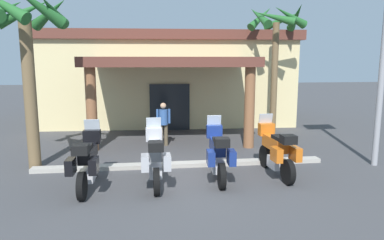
{
  "coord_description": "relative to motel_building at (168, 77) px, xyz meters",
  "views": [
    {
      "loc": [
        -1.11,
        -9.33,
        3.15
      ],
      "look_at": [
        0.42,
        2.31,
        1.2
      ],
      "focal_mm": 33.68,
      "sensor_mm": 36.0,
      "label": 1
    }
  ],
  "objects": [
    {
      "name": "curb_strip",
      "position": [
        -0.19,
        -8.85,
        -2.23
      ],
      "size": [
        8.66,
        0.36,
        0.12
      ],
      "primitive_type": "cube",
      "color": "#ADA89E",
      "rests_on": "ground_plane"
    },
    {
      "name": "ground_plane",
      "position": [
        -0.14,
        -9.92,
        -2.29
      ],
      "size": [
        80.0,
        80.0,
        0.0
      ],
      "primitive_type": "plane",
      "color": "#424244"
    },
    {
      "name": "palm_tree_near_portico",
      "position": [
        4.31,
        -4.28,
        2.06
      ],
      "size": [
        2.47,
        2.56,
        5.62
      ],
      "color": "brown",
      "rests_on": "ground_plane"
    },
    {
      "name": "motorcycle_black",
      "position": [
        -2.68,
        -10.44,
        -1.59
      ],
      "size": [
        0.71,
        2.21,
        1.61
      ],
      "rotation": [
        0.0,
        0.0,
        1.54
      ],
      "color": "black",
      "rests_on": "ground_plane"
    },
    {
      "name": "palm_tree_roadside",
      "position": [
        -4.52,
        -8.47,
        1.61
      ],
      "size": [
        2.54,
        2.53,
        5.17
      ],
      "color": "brown",
      "rests_on": "ground_plane"
    },
    {
      "name": "motorcycle_silver",
      "position": [
        -1.02,
        -10.35,
        -1.59
      ],
      "size": [
        0.7,
        2.21,
        1.61
      ],
      "rotation": [
        0.0,
        0.0,
        1.58
      ],
      "color": "black",
      "rests_on": "ground_plane"
    },
    {
      "name": "motorcycle_orange",
      "position": [
        2.31,
        -10.04,
        -1.59
      ],
      "size": [
        0.72,
        2.21,
        1.61
      ],
      "rotation": [
        0.0,
        0.0,
        1.62
      ],
      "color": "black",
      "rests_on": "ground_plane"
    },
    {
      "name": "motorcycle_blue",
      "position": [
        0.64,
        -10.15,
        -1.59
      ],
      "size": [
        0.73,
        2.21,
        1.61
      ],
      "rotation": [
        0.0,
        0.0,
        1.51
      ],
      "color": "black",
      "rests_on": "ground_plane"
    },
    {
      "name": "motel_building",
      "position": [
        0.0,
        0.0,
        0.0
      ],
      "size": [
        12.66,
        10.96,
        4.51
      ],
      "rotation": [
        0.0,
        0.0,
        -0.05
      ],
      "color": "beige",
      "rests_on": "ground_plane"
    },
    {
      "name": "pedestrian",
      "position": [
        -0.59,
        -6.11,
        -1.36
      ],
      "size": [
        0.53,
        0.32,
        1.61
      ],
      "rotation": [
        0.0,
        0.0,
        1.66
      ],
      "color": "brown",
      "rests_on": "ground_plane"
    }
  ]
}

